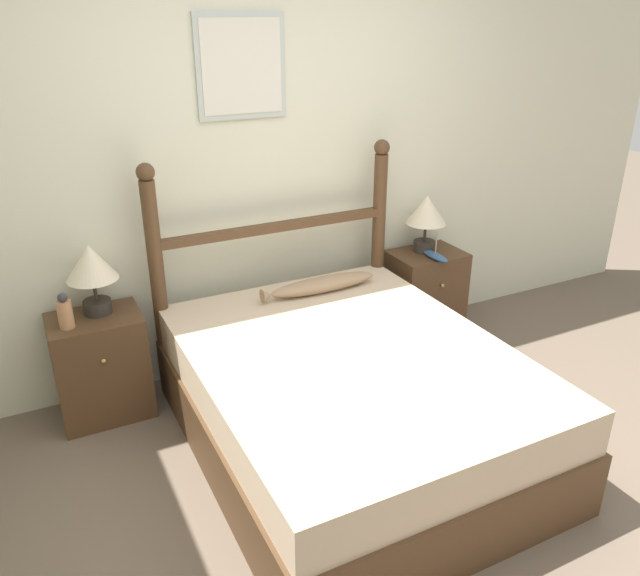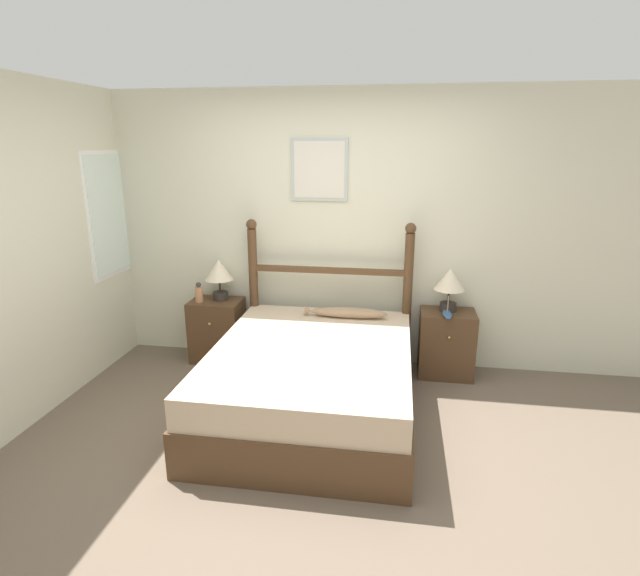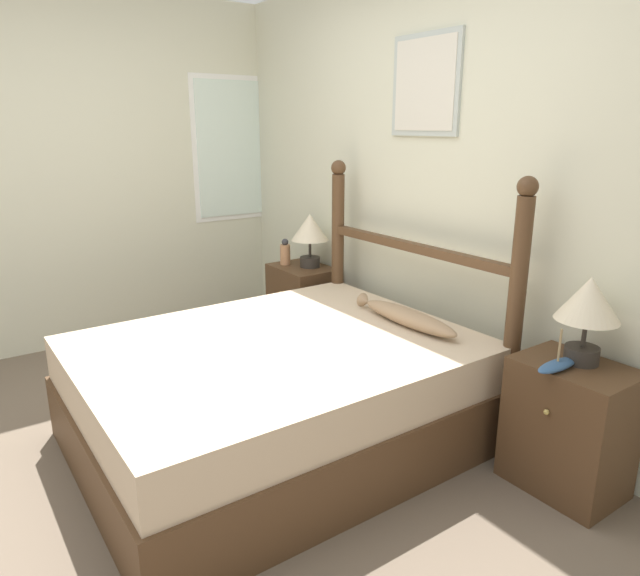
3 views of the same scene
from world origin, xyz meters
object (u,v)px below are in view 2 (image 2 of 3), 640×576
object	(u,v)px
nightstand_right	(446,344)
fish_pillow	(347,313)
nightstand_left	(217,330)
table_lamp_left	(219,273)
bottle	(199,293)
bed	(312,381)
model_boat	(447,314)
table_lamp_right	(450,282)

from	to	relation	value
nightstand_right	fish_pillow	size ratio (longest dim) A/B	0.82
nightstand_left	table_lamp_left	bearing A→B (deg)	52.80
nightstand_right	bottle	distance (m)	2.36
bed	fish_pillow	bearing A→B (deg)	74.77
model_boat	fish_pillow	xyz separation A→B (m)	(-0.88, -0.05, -0.02)
bed	nightstand_left	size ratio (longest dim) A/B	3.19
bottle	model_boat	world-z (taller)	bottle
table_lamp_right	bed	bearing A→B (deg)	-139.89
fish_pillow	bottle	bearing A→B (deg)	175.82
table_lamp_left	model_boat	bearing A→B (deg)	-4.29
model_boat	fish_pillow	bearing A→B (deg)	-176.53
bed	bottle	world-z (taller)	bottle
table_lamp_left	fish_pillow	world-z (taller)	table_lamp_left
model_boat	nightstand_left	bearing A→B (deg)	176.97
table_lamp_left	bottle	distance (m)	0.27
table_lamp_left	bottle	world-z (taller)	table_lamp_left
nightstand_left	table_lamp_left	size ratio (longest dim) A/B	1.55
table_lamp_left	model_boat	size ratio (longest dim) A/B	1.55
bed	model_boat	size ratio (longest dim) A/B	7.67
bottle	nightstand_right	bearing A→B (deg)	1.57
table_lamp_right	table_lamp_left	bearing A→B (deg)	179.78
bed	table_lamp_left	distance (m)	1.53
table_lamp_left	model_boat	xyz separation A→B (m)	(2.13, -0.16, -0.25)
nightstand_left	table_lamp_right	bearing A→B (deg)	0.96
nightstand_left	table_lamp_left	xyz separation A→B (m)	(0.03, 0.05, 0.57)
nightstand_left	model_boat	world-z (taller)	model_boat
nightstand_right	table_lamp_right	size ratio (longest dim) A/B	1.55
fish_pillow	bed	bearing A→B (deg)	-105.23
bottle	table_lamp_left	bearing A→B (deg)	32.47
nightstand_right	table_lamp_right	world-z (taller)	table_lamp_right
fish_pillow	nightstand_right	bearing A→B (deg)	10.57
table_lamp_left	nightstand_left	bearing A→B (deg)	-127.20
bed	model_boat	world-z (taller)	model_boat
table_lamp_right	bottle	distance (m)	2.33
table_lamp_right	nightstand_right	bearing A→B (deg)	-81.05
nightstand_right	fish_pillow	world-z (taller)	fish_pillow
bed	table_lamp_left	xyz separation A→B (m)	(-1.06, 0.93, 0.60)
nightstand_left	model_boat	bearing A→B (deg)	-3.03
bottle	table_lamp_right	bearing A→B (deg)	2.48
nightstand_left	model_boat	xyz separation A→B (m)	(2.17, -0.11, 0.33)
table_lamp_right	model_boat	xyz separation A→B (m)	(-0.02, -0.15, -0.25)
model_boat	fish_pillow	world-z (taller)	model_boat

